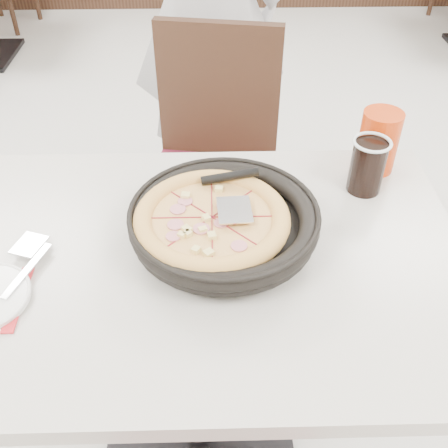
{
  "coord_description": "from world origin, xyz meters",
  "views": [
    {
      "loc": [
        -0.06,
        -1.22,
        1.53
      ],
      "look_at": [
        -0.04,
        -0.37,
        0.8
      ],
      "focal_mm": 42.0,
      "sensor_mm": 36.0,
      "label": 1
    }
  ],
  "objects_px": {
    "pizza": "(212,225)",
    "diner_person": "(208,2)",
    "pizza_pan": "(224,227)",
    "cola_glass": "(367,167)",
    "red_cup": "(378,141)",
    "chair_far": "(211,180)",
    "main_table": "(197,357)"
  },
  "relations": [
    {
      "from": "main_table",
      "to": "diner_person",
      "type": "bearing_deg",
      "value": 88.1
    },
    {
      "from": "pizza",
      "to": "red_cup",
      "type": "bearing_deg",
      "value": 34.54
    },
    {
      "from": "pizza_pan",
      "to": "diner_person",
      "type": "bearing_deg",
      "value": 91.49
    },
    {
      "from": "main_table",
      "to": "red_cup",
      "type": "xyz_separation_m",
      "value": [
        0.47,
        0.31,
        0.45
      ]
    },
    {
      "from": "cola_glass",
      "to": "red_cup",
      "type": "bearing_deg",
      "value": 62.96
    },
    {
      "from": "main_table",
      "to": "pizza",
      "type": "xyz_separation_m",
      "value": [
        0.05,
        0.02,
        0.44
      ]
    },
    {
      "from": "pizza",
      "to": "cola_glass",
      "type": "relative_size",
      "value": 2.23
    },
    {
      "from": "red_cup",
      "to": "pizza",
      "type": "bearing_deg",
      "value": -145.46
    },
    {
      "from": "pizza_pan",
      "to": "red_cup",
      "type": "xyz_separation_m",
      "value": [
        0.4,
        0.28,
        0.04
      ]
    },
    {
      "from": "main_table",
      "to": "cola_glass",
      "type": "relative_size",
      "value": 9.23
    },
    {
      "from": "pizza_pan",
      "to": "cola_glass",
      "type": "relative_size",
      "value": 3.04
    },
    {
      "from": "main_table",
      "to": "pizza",
      "type": "bearing_deg",
      "value": 26.23
    },
    {
      "from": "pizza",
      "to": "cola_glass",
      "type": "xyz_separation_m",
      "value": [
        0.38,
        0.2,
        0.0
      ]
    },
    {
      "from": "red_cup",
      "to": "cola_glass",
      "type": "bearing_deg",
      "value": -117.04
    },
    {
      "from": "chair_far",
      "to": "red_cup",
      "type": "height_order",
      "value": "chair_far"
    },
    {
      "from": "main_table",
      "to": "pizza_pan",
      "type": "distance_m",
      "value": 0.42
    },
    {
      "from": "pizza_pan",
      "to": "diner_person",
      "type": "height_order",
      "value": "diner_person"
    },
    {
      "from": "main_table",
      "to": "diner_person",
      "type": "distance_m",
      "value": 1.35
    },
    {
      "from": "pizza_pan",
      "to": "pizza",
      "type": "distance_m",
      "value": 0.03
    },
    {
      "from": "pizza_pan",
      "to": "cola_glass",
      "type": "distance_m",
      "value": 0.4
    },
    {
      "from": "pizza_pan",
      "to": "pizza",
      "type": "xyz_separation_m",
      "value": [
        -0.03,
        -0.01,
        0.02
      ]
    },
    {
      "from": "pizza_pan",
      "to": "cola_glass",
      "type": "height_order",
      "value": "cola_glass"
    },
    {
      "from": "pizza",
      "to": "diner_person",
      "type": "height_order",
      "value": "diner_person"
    },
    {
      "from": "chair_far",
      "to": "pizza_pan",
      "type": "bearing_deg",
      "value": 102.75
    },
    {
      "from": "diner_person",
      "to": "cola_glass",
      "type": "bearing_deg",
      "value": 102.41
    },
    {
      "from": "pizza_pan",
      "to": "cola_glass",
      "type": "bearing_deg",
      "value": 27.77
    },
    {
      "from": "pizza",
      "to": "diner_person",
      "type": "distance_m",
      "value": 1.23
    },
    {
      "from": "diner_person",
      "to": "chair_far",
      "type": "bearing_deg",
      "value": 82.09
    },
    {
      "from": "chair_far",
      "to": "diner_person",
      "type": "height_order",
      "value": "diner_person"
    },
    {
      "from": "pizza_pan",
      "to": "pizza",
      "type": "height_order",
      "value": "pizza"
    },
    {
      "from": "main_table",
      "to": "pizza_pan",
      "type": "xyz_separation_m",
      "value": [
        0.07,
        0.04,
        0.42
      ]
    },
    {
      "from": "pizza_pan",
      "to": "pizza",
      "type": "bearing_deg",
      "value": -150.98
    }
  ]
}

